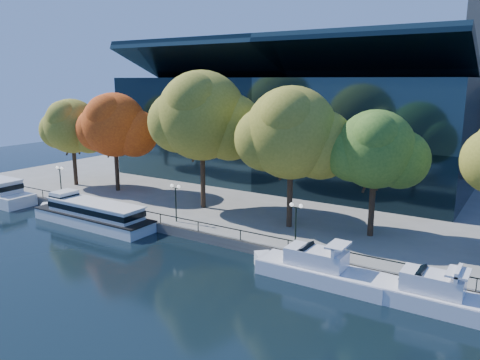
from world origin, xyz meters
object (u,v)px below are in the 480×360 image
Objects in this scene: cruiser_near at (316,268)px; lamp_0 at (60,175)px; tree_3 at (293,135)px; tree_0 at (72,127)px; tree_1 at (115,126)px; tree_4 at (377,151)px; lamp_1 at (176,194)px; lamp_2 at (296,215)px; tree_2 at (203,118)px; cruiser_far at (432,294)px; tour_boat at (90,212)px.

lamp_0 is (-36.63, 3.65, 2.93)m from cruiser_near.
cruiser_near is at bearing -52.32° from tree_3.
tree_0 reaches higher than lamp_0.
tree_0 is at bearing -174.14° from tree_1.
tree_4 is 20.70m from lamp_1.
cruiser_near is 5.94m from lamp_2.
tree_2 is at bearing 97.35° from lamp_1.
lamp_1 is (-26.37, 3.68, 2.91)m from cruiser_far.
tree_1 is (-6.30, 10.11, 8.33)m from tour_boat.
lamp_2 is (13.97, 0.00, 0.00)m from lamp_1.
cruiser_far is 2.55× the size of lamp_0.
tree_2 reaches higher than tree_0.
tour_boat is 23.85m from lamp_2.
tree_4 reaches higher than lamp_1.
tree_4 reaches higher than cruiser_near.
tree_3 reaches higher than tree_0.
tree_3 is 3.53× the size of lamp_0.
tree_1 reaches higher than cruiser_far.
cruiser_far is at bearing -19.58° from tree_2.
lamp_2 is at bearing 135.11° from cruiser_near.
lamp_1 is (-11.05, -4.87, -6.46)m from tree_3.
lamp_2 is at bearing -126.86° from tree_4.
lamp_0 is 32.97m from lamp_2.
tree_0 is 0.93× the size of tree_1.
tree_4 is at bearing 53.14° from lamp_2.
cruiser_near is at bearing -0.32° from tour_boat.
lamp_2 is (14.74, -5.98, -7.57)m from tree_2.
tree_0 is 3.02× the size of lamp_1.
tour_boat is 31.13m from tree_4.
tree_4 is at bearing 82.94° from cruiser_near.
lamp_2 is (37.42, -5.82, -5.24)m from tree_0.
tree_2 reaches higher than cruiser_far.
lamp_0 is at bearing 180.00° from lamp_1.
tree_3 is at bearing -3.71° from tree_1.
cruiser_far is at bearing -29.16° from tree_3.
tree_0 reaches higher than lamp_2.
tree_0 is at bearing 171.16° from lamp_2.
tree_1 is (7.67, 0.79, 0.49)m from tree_0.
lamp_1 is at bearing 168.31° from cruiser_near.
tree_1 is 34.68m from tree_4.
tree_2 reaches higher than lamp_0.
cruiser_near is 36.93m from lamp_0.
tree_3 is 3.53× the size of lamp_1.
lamp_0 is (-45.37, 3.68, 2.91)m from cruiser_far.
tour_boat is at bearing -20.18° from lamp_0.
tree_1 is at bearing 167.48° from lamp_2.
cruiser_near is 0.96× the size of tree_4.
tree_3 is (34.50, -0.95, 1.22)m from tree_0.
lamp_0 reaches higher than tour_boat.
tree_1 reaches higher than lamp_0.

